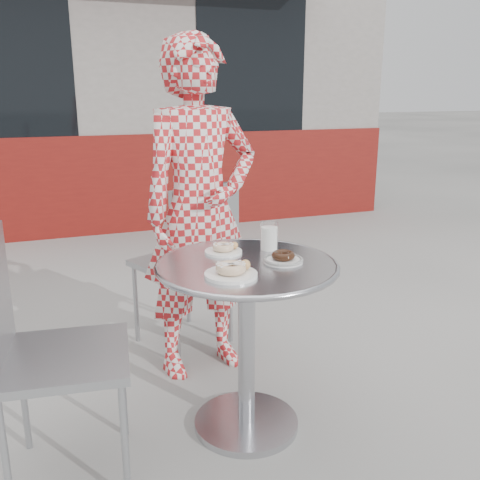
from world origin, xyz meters
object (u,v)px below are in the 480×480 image
object	(u,v)px
plate_far	(224,249)
seated_person	(200,211)
chair_far	(184,295)
plate_checker	(283,258)
milk_cup	(269,237)
chair_left	(65,405)
plate_near	(232,271)
bistro_table	(247,305)

from	to	relation	value
plate_far	seated_person	bearing A→B (deg)	87.20
seated_person	plate_far	distance (m)	0.44
chair_far	plate_checker	size ratio (longest dim) A/B	5.76
milk_cup	plate_checker	bearing A→B (deg)	-94.13
chair_left	seated_person	world-z (taller)	seated_person
seated_person	plate_checker	size ratio (longest dim) A/B	10.24
seated_person	milk_cup	distance (m)	0.49
plate_far	plate_near	distance (m)	0.30
milk_cup	chair_far	bearing A→B (deg)	105.04
chair_far	seated_person	xyz separation A→B (m)	(0.02, -0.29, 0.55)
chair_far	plate_near	bearing A→B (deg)	62.07
chair_left	bistro_table	bearing A→B (deg)	-79.32
bistro_table	plate_checker	world-z (taller)	plate_checker
chair_far	plate_far	size ratio (longest dim) A/B	5.96
milk_cup	bistro_table	bearing A→B (deg)	-137.98
chair_far	plate_far	bearing A→B (deg)	65.93
chair_left	plate_far	distance (m)	0.87
chair_far	plate_checker	distance (m)	1.05
plate_far	chair_left	bearing A→B (deg)	-163.24
seated_person	plate_near	distance (m)	0.73
bistro_table	chair_left	distance (m)	0.79
chair_left	plate_far	world-z (taller)	chair_left
plate_far	milk_cup	distance (m)	0.20
plate_far	milk_cup	xyz separation A→B (m)	(0.20, -0.02, 0.04)
plate_near	plate_checker	world-z (taller)	plate_near
chair_far	plate_checker	xyz separation A→B (m)	(0.19, -0.92, 0.47)
seated_person	chair_far	bearing A→B (deg)	84.23
bistro_table	plate_checker	size ratio (longest dim) A/B	4.58
chair_far	plate_checker	bearing A→B (deg)	77.33
chair_left	plate_near	xyz separation A→B (m)	(0.63, -0.08, 0.48)
chair_left	milk_cup	size ratio (longest dim) A/B	7.84
chair_left	seated_person	distance (m)	1.11
milk_cup	plate_far	bearing A→B (deg)	173.28
seated_person	plate_far	size ratio (longest dim) A/B	10.59
bistro_table	seated_person	xyz separation A→B (m)	(-0.02, 0.59, 0.27)
bistro_table	chair_far	bearing A→B (deg)	92.77
bistro_table	chair_far	distance (m)	0.93
chair_left	plate_near	bearing A→B (deg)	-90.29
chair_left	chair_far	bearing A→B (deg)	-29.71
bistro_table	plate_near	world-z (taller)	plate_near
chair_left	plate_near	distance (m)	0.80
seated_person	chair_left	bearing A→B (deg)	-148.49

